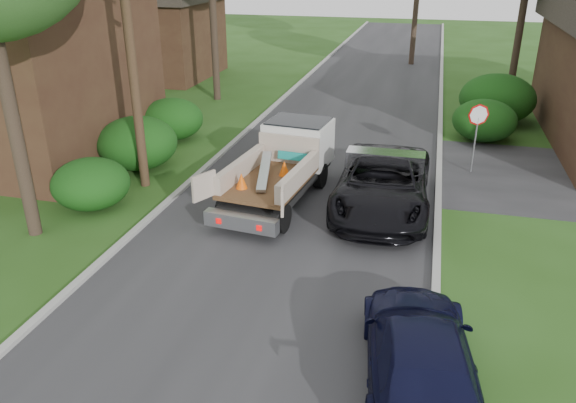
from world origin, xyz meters
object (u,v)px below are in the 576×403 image
at_px(stop_sign, 477,124).
at_px(black_pickup, 383,183).
at_px(flatbed_truck, 287,158).
at_px(navy_suv, 420,354).
at_px(house_left_far, 153,26).
at_px(utility_pole, 128,26).

distance_m(stop_sign, black_pickup, 4.90).
bearing_deg(flatbed_truck, navy_suv, -54.51).
distance_m(house_left_far, navy_suv, 30.09).
xyz_separation_m(house_left_far, black_pickup, (15.90, -16.91, -2.22)).
distance_m(black_pickup, navy_suv, 7.72).
relative_size(house_left_far, black_pickup, 1.27).
distance_m(flatbed_truck, black_pickup, 3.17).
bearing_deg(house_left_far, utility_pole, -64.77).
height_order(flatbed_truck, navy_suv, flatbed_truck).
relative_size(flatbed_truck, black_pickup, 0.99).
bearing_deg(utility_pole, house_left_far, 115.23).
xyz_separation_m(utility_pole, black_pickup, (7.88, 0.11, -4.35)).
xyz_separation_m(stop_sign, black_pickup, (-2.80, -3.91, -0.95)).
height_order(utility_pole, house_left_far, utility_pole).
height_order(stop_sign, utility_pole, utility_pole).
bearing_deg(stop_sign, navy_suv, -96.94).
distance_m(house_left_far, black_pickup, 23.32).
xyz_separation_m(stop_sign, navy_suv, (-1.40, -11.50, -1.09)).
height_order(stop_sign, black_pickup, stop_sign).
bearing_deg(navy_suv, house_left_far, -62.32).
bearing_deg(navy_suv, utility_pole, -46.42).
distance_m(utility_pole, navy_suv, 12.74).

